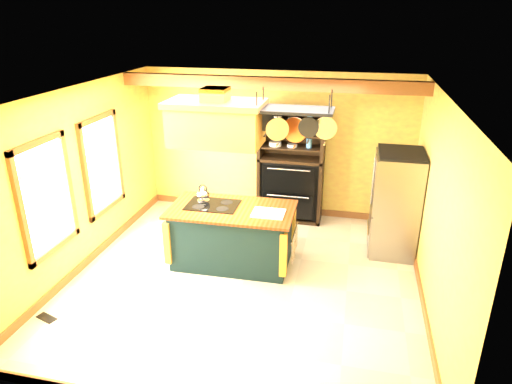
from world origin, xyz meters
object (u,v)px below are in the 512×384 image
at_px(pot_rack, 295,118).
at_px(refrigerator, 395,206).
at_px(hutch, 291,176).
at_px(range_hood, 216,121).
at_px(kitchen_island, 232,235).

height_order(pot_rack, refrigerator, pot_rack).
distance_m(pot_rack, hutch, 2.40).
bearing_deg(hutch, range_hood, -114.00).
distance_m(kitchen_island, refrigerator, 2.62).
bearing_deg(pot_rack, hutch, 98.78).
xyz_separation_m(range_hood, hutch, (0.82, 1.85, -1.41)).
bearing_deg(range_hood, kitchen_island, 0.20).
height_order(kitchen_island, range_hood, range_hood).
bearing_deg(range_hood, hutch, 66.00).
bearing_deg(hutch, refrigerator, -26.96).
relative_size(range_hood, hutch, 0.65).
relative_size(kitchen_island, hutch, 0.91).
bearing_deg(kitchen_island, pot_rack, -0.07).
xyz_separation_m(kitchen_island, refrigerator, (2.43, 0.93, 0.33)).
bearing_deg(refrigerator, range_hood, -160.51).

